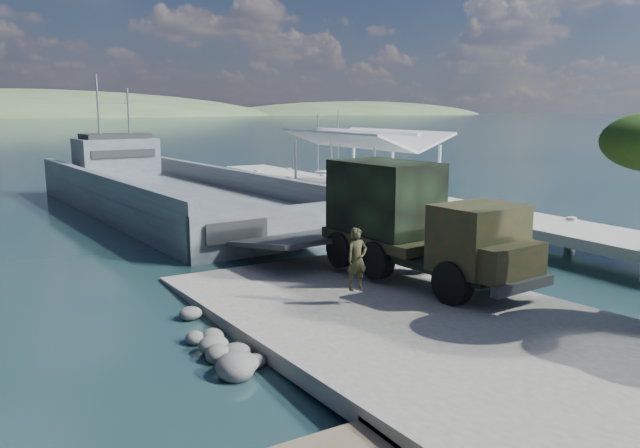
% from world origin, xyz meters
% --- Properties ---
extents(ground, '(1400.00, 1400.00, 0.00)m').
position_xyz_m(ground, '(0.00, 0.00, 0.00)').
color(ground, '#173539').
rests_on(ground, ground).
extents(boat_ramp, '(10.00, 18.00, 0.50)m').
position_xyz_m(boat_ramp, '(0.00, -1.00, 0.25)').
color(boat_ramp, slate).
rests_on(boat_ramp, ground).
extents(shoreline_rocks, '(3.20, 5.60, 0.90)m').
position_xyz_m(shoreline_rocks, '(-6.20, 0.50, 0.00)').
color(shoreline_rocks, '#504F4D').
rests_on(shoreline_rocks, ground).
extents(distant_headlands, '(1000.00, 240.00, 48.00)m').
position_xyz_m(distant_headlands, '(50.00, 560.00, 0.00)').
color(distant_headlands, '#3E5535').
rests_on(distant_headlands, ground).
extents(pier, '(6.40, 44.00, 6.10)m').
position_xyz_m(pier, '(13.00, 18.77, 1.60)').
color(pier, '#A8A79E').
rests_on(pier, ground).
extents(landing_craft, '(10.59, 33.96, 9.95)m').
position_xyz_m(landing_craft, '(0.02, 23.82, 0.81)').
color(landing_craft, '#495056').
rests_on(landing_craft, ground).
extents(military_truck, '(3.56, 9.28, 4.21)m').
position_xyz_m(military_truck, '(2.77, 1.90, 2.60)').
color(military_truck, black).
rests_on(military_truck, boat_ramp).
extents(soldier, '(0.76, 0.51, 2.06)m').
position_xyz_m(soldier, '(-0.70, 0.43, 1.53)').
color(soldier, black).
rests_on(soldier, boat_ramp).
extents(sailboat_near, '(3.54, 5.75, 6.75)m').
position_xyz_m(sailboat_near, '(19.50, 33.38, 0.36)').
color(sailboat_near, white).
rests_on(sailboat_near, ground).
extents(sailboat_far, '(2.94, 5.50, 6.43)m').
position_xyz_m(sailboat_far, '(17.26, 33.14, 0.34)').
color(sailboat_far, white).
rests_on(sailboat_far, ground).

